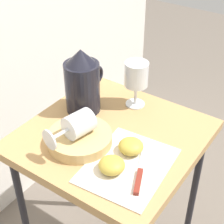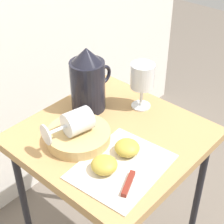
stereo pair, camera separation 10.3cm
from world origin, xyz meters
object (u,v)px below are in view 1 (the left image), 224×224
object	(u,v)px
basket_tray	(80,139)
apple_half_left	(112,165)
wine_glass_upright	(136,77)
apple_half_right	(131,146)
knife	(140,172)
wine_glass_tipped_near	(77,125)
table	(112,151)
pitcher	(83,86)

from	to	relation	value
basket_tray	apple_half_left	distance (m)	0.15
wine_glass_upright	apple_half_right	size ratio (longest dim) A/B	2.23
apple_half_right	knife	bearing A→B (deg)	-131.83
wine_glass_tipped_near	knife	xyz separation A→B (m)	(-0.01, -0.21, -0.06)
basket_tray	apple_half_right	world-z (taller)	apple_half_right
wine_glass_tipped_near	apple_half_right	distance (m)	0.16
wine_glass_upright	knife	xyz separation A→B (m)	(-0.27, -0.18, -0.10)
apple_half_left	apple_half_right	xyz separation A→B (m)	(0.09, -0.00, 0.00)
wine_glass_tipped_near	apple_half_left	xyz separation A→B (m)	(-0.04, -0.14, -0.05)
table	apple_half_right	size ratio (longest dim) A/B	9.73
table	wine_glass_upright	size ratio (longest dim) A/B	4.36
table	knife	distance (m)	0.20
wine_glass_upright	basket_tray	bearing A→B (deg)	174.26
basket_tray	knife	distance (m)	0.21
wine_glass_upright	wine_glass_tipped_near	size ratio (longest dim) A/B	1.03
table	apple_half_left	xyz separation A→B (m)	(-0.13, -0.09, 0.09)
knife	apple_half_right	bearing A→B (deg)	48.17
pitcher	apple_half_right	size ratio (longest dim) A/B	3.06
apple_half_left	knife	world-z (taller)	apple_half_left
wine_glass_tipped_near	apple_half_right	xyz separation A→B (m)	(0.05, -0.14, -0.05)
pitcher	wine_glass_upright	distance (m)	0.17
table	basket_tray	world-z (taller)	basket_tray
wine_glass_upright	wine_glass_tipped_near	xyz separation A→B (m)	(-0.27, 0.03, -0.04)
apple_half_right	apple_half_left	bearing A→B (deg)	179.34
knife	table	bearing A→B (deg)	57.85
table	apple_half_left	distance (m)	0.19
wine_glass_upright	apple_half_left	bearing A→B (deg)	-159.27
wine_glass_upright	knife	world-z (taller)	wine_glass_upright
apple_half_left	wine_glass_tipped_near	bearing A→B (deg)	75.22
pitcher	apple_half_left	world-z (taller)	pitcher
apple_half_right	pitcher	bearing A→B (deg)	68.92
wine_glass_tipped_near	knife	size ratio (longest dim) A/B	0.74
apple_half_right	wine_glass_tipped_near	bearing A→B (deg)	110.62
wine_glass_tipped_near	knife	bearing A→B (deg)	-91.49
wine_glass_upright	wine_glass_tipped_near	bearing A→B (deg)	173.95
pitcher	wine_glass_upright	world-z (taller)	pitcher
apple_half_left	table	bearing A→B (deg)	34.46
basket_tray	wine_glass_tipped_near	xyz separation A→B (m)	(-0.00, 0.00, 0.05)
pitcher	knife	xyz separation A→B (m)	(-0.15, -0.31, -0.08)
knife	wine_glass_tipped_near	bearing A→B (deg)	88.51
wine_glass_tipped_near	wine_glass_upright	bearing A→B (deg)	-6.05
pitcher	knife	world-z (taller)	pitcher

